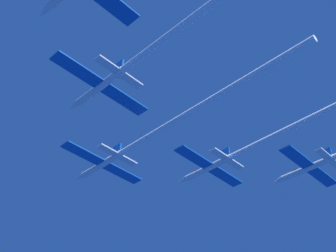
{
  "coord_description": "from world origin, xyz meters",
  "views": [
    {
      "loc": [
        -45.02,
        -60.33,
        -49.12
      ],
      "look_at": [
        -0.16,
        -17.51,
        -0.26
      ],
      "focal_mm": 47.53,
      "sensor_mm": 36.0,
      "label": 1
    }
  ],
  "objects": [
    {
      "name": "jet_right_wing",
      "position": [
        15.24,
        -30.6,
        -0.36
      ],
      "size": [
        18.68,
        58.95,
        3.09
      ],
      "color": "silver"
    },
    {
      "name": "jet_left_wing",
      "position": [
        -14.3,
        -30.63,
        0.9
      ],
      "size": [
        18.68,
        55.43,
        3.09
      ],
      "color": "silver"
    },
    {
      "name": "jet_lead",
      "position": [
        -0.8,
        -14.88,
        -0.8
      ],
      "size": [
        18.68,
        55.12,
        3.09
      ],
      "color": "silver"
    }
  ]
}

